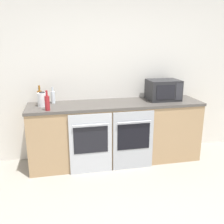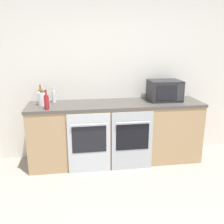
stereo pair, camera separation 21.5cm
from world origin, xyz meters
The scene contains 9 objects.
wall_back centered at (0.00, 2.26, 1.30)m, with size 10.00×0.06×2.60m.
counter_back centered at (0.00, 1.92, 0.47)m, with size 2.61×0.65×0.94m.
oven_left centered at (-0.44, 1.59, 0.45)m, with size 0.60×0.06×0.88m.
oven_right centered at (0.18, 1.59, 0.45)m, with size 0.60×0.06×0.88m.
microwave centered at (0.77, 1.96, 1.09)m, with size 0.48×0.38×0.32m.
bottle_clear centered at (-0.92, 2.09, 1.03)m, with size 0.06×0.06×0.24m.
bottle_amber centered at (-1.11, 2.06, 1.04)m, with size 0.07×0.07×0.28m.
bottle_red centered at (-0.99, 1.69, 1.04)m, with size 0.07×0.07×0.27m.
kettle centered at (-1.06, 1.94, 1.03)m, with size 0.14×0.14×0.20m.
Camera 2 is at (-0.60, -1.67, 1.82)m, focal length 40.00 mm.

